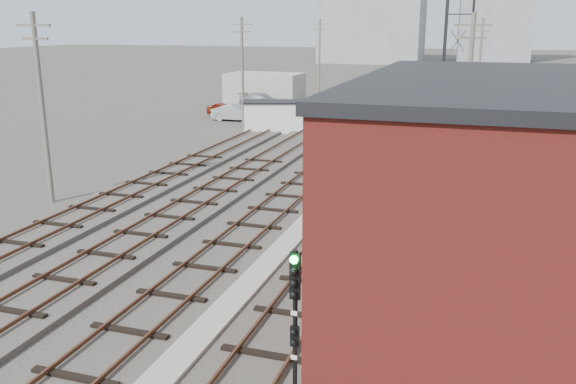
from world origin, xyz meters
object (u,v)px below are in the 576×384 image
at_px(switch_stand, 364,133).
at_px(car_red, 225,110).
at_px(signal_mast, 295,316).
at_px(car_grey, 262,100).
at_px(site_trailer, 280,116).
at_px(car_silver, 236,113).

relative_size(switch_stand, car_red, 0.34).
distance_m(signal_mast, car_grey, 51.76).
height_order(signal_mast, switch_stand, signal_mast).
bearing_deg(car_grey, switch_stand, -130.38).
xyz_separation_m(site_trailer, car_silver, (-5.59, 4.09, -0.53)).
relative_size(signal_mast, switch_stand, 2.77).
height_order(car_red, car_grey, car_grey).
bearing_deg(signal_mast, site_trailer, 109.24).
bearing_deg(car_grey, signal_mast, -150.51).
distance_m(car_silver, car_grey, 9.67).
bearing_deg(car_silver, car_red, 46.20).
relative_size(site_trailer, car_grey, 1.30).
bearing_deg(signal_mast, car_red, 115.77).
xyz_separation_m(switch_stand, car_red, (-14.75, 8.00, 0.04)).
bearing_deg(switch_stand, site_trailer, 149.52).
relative_size(site_trailer, car_red, 1.62).
height_order(switch_stand, car_grey, switch_stand).
distance_m(site_trailer, car_grey, 15.24).
relative_size(signal_mast, site_trailer, 0.58).
relative_size(signal_mast, car_silver, 0.85).
bearing_deg(site_trailer, car_red, 122.99).
xyz_separation_m(car_red, car_grey, (0.74, 7.94, 0.04)).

